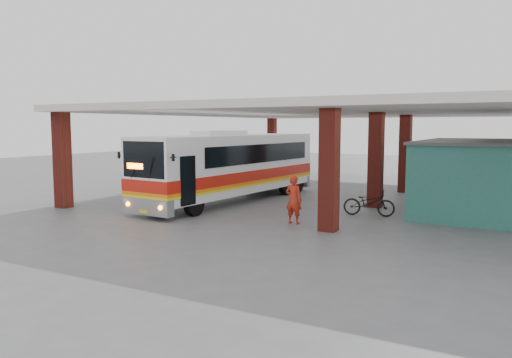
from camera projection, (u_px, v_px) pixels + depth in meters
The scene contains 8 objects.
ground at pixel (288, 211), 21.86m from camera, with size 90.00×90.00×0.00m, color #515154.
brick_columns at pixel (356, 157), 25.30m from camera, with size 20.10×21.60×4.35m.
canopy_roof at pixel (349, 112), 26.80m from camera, with size 21.00×23.00×0.30m, color silver.
shop_building at pixel (485, 176), 21.57m from camera, with size 5.20×8.20×3.11m.
coach_bus at pixel (232, 166), 24.60m from camera, with size 3.40×12.19×3.51m.
motorcycle at pixel (369, 203), 20.70m from camera, with size 0.73×2.11×1.11m, color black.
pedestrian at pixel (294, 200), 18.99m from camera, with size 0.68×0.45×1.87m, color #B72916.
red_chair at pixel (431, 191), 25.56m from camera, with size 0.52×0.52×0.89m.
Camera 1 is at (9.21, -19.58, 3.72)m, focal length 35.00 mm.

